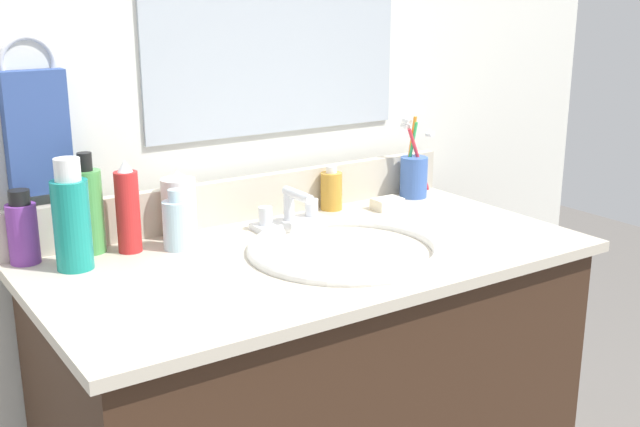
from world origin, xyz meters
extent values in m
cube|color=beige|center=(0.00, 0.00, 0.78)|extent=(1.01, 0.53, 0.02)
cube|color=beige|center=(0.00, 0.25, 0.84)|extent=(1.01, 0.02, 0.09)
cube|color=silver|center=(0.00, 0.32, 0.65)|extent=(2.11, 0.04, 1.30)
torus|color=silver|center=(-0.41, 0.29, 1.13)|extent=(0.10, 0.01, 0.10)
cube|color=#334C8C|center=(-0.41, 0.28, 1.01)|extent=(0.11, 0.04, 0.22)
torus|color=white|center=(0.05, -0.04, 0.80)|extent=(0.37, 0.37, 0.02)
ellipsoid|color=white|center=(0.05, -0.04, 0.75)|extent=(0.31, 0.31, 0.11)
cylinder|color=#B2B5BA|center=(0.05, -0.04, 0.72)|extent=(0.04, 0.04, 0.01)
cube|color=silver|center=(0.05, 0.16, 0.80)|extent=(0.16, 0.05, 0.01)
cylinder|color=silver|center=(0.05, 0.16, 0.83)|extent=(0.02, 0.02, 0.06)
cylinder|color=silver|center=(0.05, 0.13, 0.86)|extent=(0.02, 0.09, 0.02)
cylinder|color=silver|center=(-0.01, 0.16, 0.82)|extent=(0.03, 0.03, 0.04)
cylinder|color=silver|center=(0.10, 0.16, 0.82)|extent=(0.03, 0.03, 0.04)
cylinder|color=gold|center=(0.19, 0.22, 0.83)|extent=(0.05, 0.05, 0.08)
cylinder|color=white|center=(0.19, 0.22, 0.88)|extent=(0.02, 0.02, 0.01)
cylinder|color=#7A3899|center=(-0.46, 0.23, 0.84)|extent=(0.05, 0.05, 0.11)
cylinder|color=black|center=(-0.46, 0.23, 0.91)|extent=(0.04, 0.04, 0.03)
cylinder|color=teal|center=(-0.39, 0.15, 0.87)|extent=(0.06, 0.06, 0.16)
cylinder|color=white|center=(-0.39, 0.15, 0.97)|extent=(0.04, 0.04, 0.04)
cylinder|color=white|center=(-0.17, 0.22, 0.85)|extent=(0.07, 0.07, 0.12)
cone|color=white|center=(-0.17, 0.22, 0.92)|extent=(0.04, 0.04, 0.02)
cylinder|color=#4C9E4C|center=(-0.34, 0.22, 0.87)|extent=(0.05, 0.05, 0.15)
cylinder|color=black|center=(-0.34, 0.22, 0.96)|extent=(0.03, 0.03, 0.03)
cylinder|color=silver|center=(-0.20, 0.15, 0.84)|extent=(0.05, 0.05, 0.09)
cylinder|color=silver|center=(-0.20, 0.15, 0.89)|extent=(0.03, 0.03, 0.02)
cylinder|color=red|center=(-0.28, 0.19, 0.87)|extent=(0.04, 0.04, 0.15)
cone|color=white|center=(-0.28, 0.19, 0.95)|extent=(0.03, 0.03, 0.02)
cylinder|color=#3F66B7|center=(0.41, 0.20, 0.84)|extent=(0.06, 0.06, 0.09)
cylinder|color=green|center=(0.40, 0.21, 0.88)|extent=(0.02, 0.03, 0.17)
cube|color=white|center=(0.40, 0.22, 0.96)|extent=(0.01, 0.02, 0.01)
cylinder|color=#D8333F|center=(0.42, 0.20, 0.88)|extent=(0.06, 0.02, 0.15)
cube|color=white|center=(0.45, 0.19, 0.94)|extent=(0.01, 0.02, 0.01)
cylinder|color=orange|center=(0.40, 0.21, 0.89)|extent=(0.02, 0.03, 0.18)
cube|color=white|center=(0.40, 0.22, 0.97)|extent=(0.01, 0.02, 0.01)
cube|color=white|center=(0.29, 0.15, 0.80)|extent=(0.06, 0.04, 0.02)
camera|label=1|loc=(-0.75, -1.15, 1.25)|focal=44.00mm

